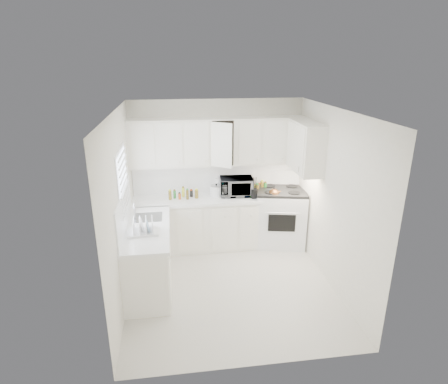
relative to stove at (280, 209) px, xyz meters
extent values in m
plane|color=silver|center=(-1.11, -1.25, -0.67)|extent=(3.20, 3.20, 0.00)
plane|color=white|center=(-1.11, -1.25, 1.93)|extent=(3.20, 3.20, 0.00)
plane|color=white|center=(-1.11, 0.35, 0.63)|extent=(3.00, 0.00, 3.00)
plane|color=white|center=(-1.11, -2.85, 0.63)|extent=(3.00, 0.00, 3.00)
plane|color=white|center=(-2.61, -1.25, 0.63)|extent=(0.00, 3.20, 3.20)
plane|color=white|center=(0.39, -1.25, 0.63)|extent=(0.00, 3.20, 3.20)
cube|color=white|center=(-1.50, 0.04, 0.26)|extent=(2.24, 0.64, 0.05)
cube|color=white|center=(-2.30, -1.05, 0.26)|extent=(0.64, 1.62, 0.05)
cube|color=white|center=(-1.11, 0.34, 0.56)|extent=(2.98, 0.02, 0.55)
cube|color=white|center=(-2.60, -1.05, 0.56)|extent=(0.02, 1.60, 0.55)
imported|color=gray|center=(-0.80, 0.10, 0.47)|extent=(0.59, 0.35, 0.39)
cylinder|color=white|center=(-1.10, 0.26, 0.42)|extent=(0.12, 0.12, 0.27)
cylinder|color=brown|center=(-1.96, 0.17, 0.35)|extent=(0.06, 0.06, 0.13)
cylinder|color=#2A802F|center=(-1.88, 0.08, 0.35)|extent=(0.06, 0.06, 0.13)
cylinder|color=#C04B19|center=(-1.81, 0.17, 0.35)|extent=(0.06, 0.06, 0.13)
cylinder|color=#EEF63A|center=(-1.73, 0.08, 0.35)|extent=(0.06, 0.06, 0.13)
cylinder|color=brown|center=(-1.66, 0.17, 0.35)|extent=(0.06, 0.06, 0.13)
cylinder|color=black|center=(-1.58, 0.08, 0.35)|extent=(0.06, 0.06, 0.13)
cylinder|color=brown|center=(-1.51, 0.17, 0.35)|extent=(0.06, 0.06, 0.13)
cylinder|color=#C04B19|center=(-0.53, 0.21, 0.38)|extent=(0.06, 0.06, 0.19)
cylinder|color=#EEF63A|center=(-0.47, 0.15, 0.38)|extent=(0.06, 0.06, 0.19)
cylinder|color=brown|center=(-0.42, 0.21, 0.38)|extent=(0.06, 0.06, 0.19)
cylinder|color=black|center=(-0.36, 0.15, 0.38)|extent=(0.06, 0.06, 0.19)
cylinder|color=brown|center=(-0.31, 0.21, 0.38)|extent=(0.06, 0.06, 0.19)
cylinder|color=#2A802F|center=(-0.25, 0.15, 0.38)|extent=(0.06, 0.06, 0.19)
camera|label=1|loc=(-1.88, -6.04, 2.55)|focal=29.92mm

